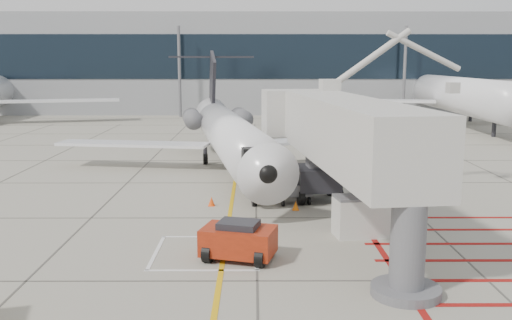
{
  "coord_description": "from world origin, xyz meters",
  "views": [
    {
      "loc": [
        -0.11,
        -22.67,
        7.53
      ],
      "look_at": [
        0.0,
        6.0,
        2.5
      ],
      "focal_mm": 40.0,
      "sensor_mm": 36.0,
      "label": 1
    }
  ],
  "objects": [
    {
      "name": "terminal_building",
      "position": [
        10.0,
        70.0,
        7.0
      ],
      "size": [
        180.0,
        28.0,
        14.0
      ],
      "primitive_type": "cube",
      "color": "gray",
      "rests_on": "ground_plane"
    },
    {
      "name": "ground_power_unit",
      "position": [
        4.51,
        1.16,
        0.88
      ],
      "size": [
        2.4,
        1.62,
        1.77
      ],
      "primitive_type": null,
      "rotation": [
        0.0,
        0.0,
        0.15
      ],
      "color": "silver",
      "rests_on": "ground_plane"
    },
    {
      "name": "ground_plane",
      "position": [
        0.0,
        0.0,
        0.0
      ],
      "size": [
        260.0,
        260.0,
        0.0
      ],
      "primitive_type": "plane",
      "color": "gray",
      "rests_on": "ground"
    },
    {
      "name": "baggage_cart",
      "position": [
        2.02,
        6.8,
        0.57
      ],
      "size": [
        1.98,
        1.46,
        1.13
      ],
      "primitive_type": null,
      "rotation": [
        0.0,
        0.0,
        0.2
      ],
      "color": "#515256",
      "rests_on": "ground_plane"
    },
    {
      "name": "terminal_glass_band",
      "position": [
        10.0,
        55.95,
        8.0
      ],
      "size": [
        180.0,
        0.1,
        6.0
      ],
      "primitive_type": "cube",
      "color": "black",
      "rests_on": "ground_plane"
    },
    {
      "name": "bg_aircraft_c",
      "position": [
        23.8,
        46.0,
        6.22
      ],
      "size": [
        37.35,
        41.49,
        12.45
      ],
      "primitive_type": null,
      "color": "silver",
      "rests_on": "ground_plane"
    },
    {
      "name": "jet_bridge",
      "position": [
        4.02,
        1.43,
        3.91
      ],
      "size": [
        11.53,
        20.53,
        7.83
      ],
      "primitive_type": null,
      "rotation": [
        0.0,
        0.0,
        0.12
      ],
      "color": "beige",
      "rests_on": "ground_plane"
    },
    {
      "name": "cone_nose",
      "position": [
        -2.33,
        6.35,
        0.24
      ],
      "size": [
        0.35,
        0.35,
        0.49
      ],
      "primitive_type": "cone",
      "color": "#F1470C",
      "rests_on": "ground_plane"
    },
    {
      "name": "pushback_tug",
      "position": [
        -0.7,
        -1.78,
        0.79
      ],
      "size": [
        3.07,
        2.35,
        1.59
      ],
      "primitive_type": null,
      "rotation": [
        0.0,
        0.0,
        -0.26
      ],
      "color": "#9B260F",
      "rests_on": "ground_plane"
    },
    {
      "name": "regional_jet",
      "position": [
        -1.3,
        13.45,
        4.07
      ],
      "size": [
        29.42,
        34.69,
        8.14
      ],
      "primitive_type": null,
      "rotation": [
        0.0,
        0.0,
        0.17
      ],
      "color": "white",
      "rests_on": "ground_plane"
    },
    {
      "name": "cone_side",
      "position": [
        2.02,
        5.48,
        0.24
      ],
      "size": [
        0.34,
        0.34,
        0.47
      ],
      "primitive_type": "cone",
      "color": "orange",
      "rests_on": "ground_plane"
    }
  ]
}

